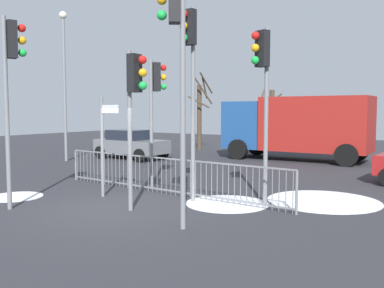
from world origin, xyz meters
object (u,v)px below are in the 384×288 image
at_px(traffic_light_foreground_right, 134,94).
at_px(bare_tree_centre, 271,117).
at_px(direction_sign_post, 104,141).
at_px(delivery_truck, 297,125).
at_px(traffic_light_mid_left, 156,94).
at_px(traffic_light_rear_left, 263,76).
at_px(street_lamp, 64,71).
at_px(traffic_light_foreground_left, 190,60).
at_px(bare_tree_right, 200,113).
at_px(car_grey_near, 131,144).
at_px(traffic_light_mid_right, 11,69).
at_px(traffic_light_rear_right, 176,44).

xyz_separation_m(traffic_light_foreground_right, bare_tree_centre, (-3.61, 17.94, -0.79)).
relative_size(traffic_light_foreground_right, direction_sign_post, 1.37).
xyz_separation_m(delivery_truck, bare_tree_centre, (-3.49, 5.43, 0.31)).
xyz_separation_m(traffic_light_mid_left, traffic_light_rear_left, (3.96, -0.80, 0.35)).
relative_size(traffic_light_foreground_right, street_lamp, 0.54).
xyz_separation_m(traffic_light_foreground_left, delivery_truck, (-0.71, 10.96, -2.01)).
height_order(traffic_light_rear_left, bare_tree_right, bare_tree_right).
height_order(traffic_light_foreground_right, traffic_light_rear_left, traffic_light_rear_left).
distance_m(car_grey_near, bare_tree_centre, 10.15).
height_order(car_grey_near, bare_tree_right, bare_tree_right).
bearing_deg(traffic_light_foreground_right, car_grey_near, -138.80).
distance_m(traffic_light_rear_left, bare_tree_right, 15.46).
distance_m(traffic_light_mid_right, car_grey_near, 11.36).
bearing_deg(street_lamp, bare_tree_right, 72.66).
relative_size(traffic_light_foreground_left, direction_sign_post, 1.81).
relative_size(traffic_light_foreground_right, car_grey_near, 0.99).
distance_m(traffic_light_rear_left, direction_sign_post, 4.73).
bearing_deg(car_grey_near, bare_tree_centre, 71.25).
relative_size(traffic_light_mid_right, bare_tree_centre, 1.08).
height_order(traffic_light_mid_right, street_lamp, street_lamp).
height_order(direction_sign_post, car_grey_near, direction_sign_post).
bearing_deg(traffic_light_mid_right, car_grey_near, 137.14).
xyz_separation_m(traffic_light_rear_right, car_grey_near, (-9.17, 9.39, -3.01)).
distance_m(traffic_light_mid_left, car_grey_near, 8.40).
bearing_deg(traffic_light_rear_left, car_grey_near, -12.07).
distance_m(traffic_light_mid_right, traffic_light_foreground_right, 3.11).
distance_m(car_grey_near, street_lamp, 4.76).
distance_m(traffic_light_mid_left, delivery_truck, 9.71).
distance_m(traffic_light_mid_left, direction_sign_post, 2.55).
distance_m(traffic_light_mid_right, delivery_truck, 14.21).
xyz_separation_m(traffic_light_mid_right, street_lamp, (-6.76, 7.59, 0.88)).
bearing_deg(traffic_light_rear_right, traffic_light_foreground_right, 29.30).
distance_m(traffic_light_rear_right, delivery_truck, 13.55).
relative_size(traffic_light_rear_right, traffic_light_mid_left, 1.28).
distance_m(traffic_light_foreground_left, car_grey_near, 11.12).
height_order(traffic_light_foreground_right, bare_tree_right, bare_tree_right).
distance_m(direction_sign_post, delivery_truck, 11.77).
height_order(traffic_light_mid_right, bare_tree_centre, traffic_light_mid_right).
xyz_separation_m(traffic_light_rear_left, delivery_truck, (-2.47, 10.31, -1.58)).
height_order(traffic_light_rear_left, bare_tree_centre, traffic_light_rear_left).
bearing_deg(delivery_truck, traffic_light_foreground_left, 93.90).
height_order(traffic_light_rear_right, traffic_light_rear_left, traffic_light_rear_right).
relative_size(traffic_light_foreground_right, bare_tree_centre, 0.89).
bearing_deg(traffic_light_foreground_right, delivery_truck, -179.04).
distance_m(traffic_light_foreground_right, car_grey_near, 11.59).
bearing_deg(traffic_light_foreground_right, traffic_light_rear_right, 66.63).
distance_m(traffic_light_foreground_right, bare_tree_centre, 18.32).
bearing_deg(direction_sign_post, traffic_light_rear_right, -13.76).
height_order(traffic_light_foreground_right, delivery_truck, traffic_light_foreground_right).
bearing_deg(direction_sign_post, traffic_light_mid_right, -100.97).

